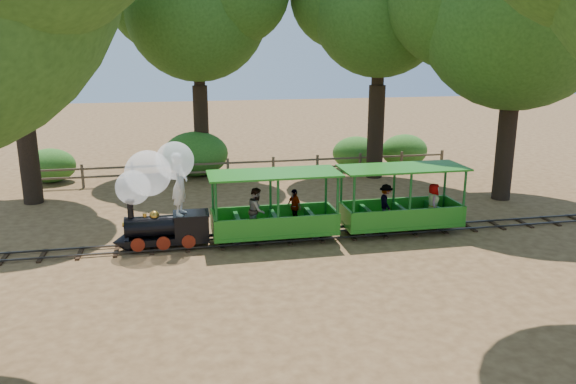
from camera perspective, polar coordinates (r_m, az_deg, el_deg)
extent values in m
plane|color=#9B6F43|center=(17.10, -0.07, -4.89)|extent=(90.00, 90.00, 0.00)
cube|color=#3F3D3A|center=(16.80, 0.13, -4.98)|extent=(22.00, 0.05, 0.05)
cube|color=#3F3D3A|center=(17.35, -0.27, -4.33)|extent=(22.00, 0.05, 0.05)
cube|color=#382314|center=(17.09, -0.07, -4.81)|extent=(0.12, 1.00, 0.05)
cube|color=#382314|center=(16.88, -17.03, -5.73)|extent=(0.12, 1.00, 0.05)
cube|color=#382314|center=(18.69, 15.16, -3.62)|extent=(0.12, 1.00, 0.05)
cube|color=black|center=(16.70, -12.15, -4.64)|extent=(2.38, 0.76, 0.19)
cylinder|color=black|center=(16.59, -13.54, -3.40)|extent=(1.52, 0.61, 0.61)
cylinder|color=black|center=(16.47, -15.72, -1.70)|extent=(0.17, 0.17, 0.48)
sphere|color=#BA892C|center=(16.49, -13.41, -2.32)|extent=(0.28, 0.28, 0.28)
cylinder|color=#BA892C|center=(16.49, -14.36, -2.29)|extent=(0.11, 0.11, 0.11)
cube|color=black|center=(16.58, -9.79, -3.23)|extent=(0.97, 0.76, 0.60)
cube|color=black|center=(16.48, -9.84, -2.17)|extent=(1.03, 0.82, 0.04)
cone|color=black|center=(16.78, -16.60, -4.92)|extent=(0.49, 0.69, 0.69)
cylinder|color=#BA892C|center=(16.61, -16.29, -3.17)|extent=(0.11, 0.15, 0.15)
cylinder|color=maroon|center=(16.37, -15.01, -5.22)|extent=(0.39, 0.06, 0.39)
cylinder|color=maroon|center=(17.10, -14.87, -4.35)|extent=(0.39, 0.06, 0.39)
cylinder|color=maroon|center=(16.33, -12.54, -5.11)|extent=(0.39, 0.06, 0.39)
cylinder|color=maroon|center=(17.07, -12.51, -4.23)|extent=(0.39, 0.06, 0.39)
cylinder|color=maroon|center=(16.33, -10.06, -4.98)|extent=(0.39, 0.06, 0.39)
cylinder|color=maroon|center=(17.07, -10.14, -4.12)|extent=(0.39, 0.06, 0.39)
sphere|color=white|center=(16.35, -15.48, 0.44)|extent=(0.97, 0.97, 0.97)
sphere|color=white|center=(16.29, -14.04, 1.85)|extent=(1.30, 1.30, 1.30)
sphere|color=white|center=(16.25, -11.43, 3.15)|extent=(1.08, 1.08, 1.08)
imported|color=white|center=(16.15, -10.94, 0.82)|extent=(0.58, 0.74, 1.80)
cube|color=#227B1A|center=(16.92, -1.39, -3.89)|extent=(3.71, 1.42, 0.11)
cube|color=#13561C|center=(16.96, -1.39, -4.31)|extent=(3.34, 0.55, 0.15)
cube|color=#227B1A|center=(16.19, -0.98, -3.53)|extent=(3.71, 0.07, 0.55)
cube|color=#227B1A|center=(17.44, -1.79, -2.19)|extent=(3.71, 0.07, 0.55)
cube|color=#227B1A|center=(16.44, -1.43, 1.88)|extent=(3.87, 1.58, 0.05)
cylinder|color=#13561C|center=(15.84, -7.30, -2.00)|extent=(0.08, 0.08, 1.74)
cylinder|color=#13561C|center=(17.07, -7.64, -0.79)|extent=(0.08, 0.08, 1.74)
cylinder|color=#13561C|center=(16.45, 5.05, -1.30)|extent=(0.08, 0.08, 1.74)
cylinder|color=#13561C|center=(17.64, 3.87, -0.18)|extent=(0.08, 0.08, 1.74)
cube|color=#13561C|center=(16.68, -5.17, -3.23)|extent=(0.13, 1.20, 0.44)
cube|color=#13561C|center=(16.83, -1.40, -3.01)|extent=(0.13, 1.20, 0.44)
cube|color=#13561C|center=(17.05, 2.28, -2.78)|extent=(0.13, 1.20, 0.44)
cylinder|color=black|center=(16.44, -5.25, -4.83)|extent=(0.31, 0.07, 0.31)
cylinder|color=black|center=(17.14, -5.53, -4.02)|extent=(0.31, 0.07, 0.31)
cylinder|color=black|center=(16.84, 2.82, -4.30)|extent=(0.31, 0.07, 0.31)
cylinder|color=black|center=(17.52, 2.22, -3.53)|extent=(0.31, 0.07, 0.31)
imported|color=gray|center=(16.45, -3.19, -1.82)|extent=(0.68, 0.77, 1.33)
imported|color=gray|center=(17.23, 0.64, -1.45)|extent=(0.50, 0.69, 1.09)
cube|color=#227B1A|center=(18.03, 11.34, -3.00)|extent=(3.71, 1.42, 0.11)
cube|color=#13561C|center=(18.07, 11.31, -3.39)|extent=(3.34, 0.55, 0.15)
cube|color=#227B1A|center=(17.35, 12.23, -2.62)|extent=(3.71, 0.07, 0.55)
cube|color=#227B1A|center=(18.52, 10.60, -1.43)|extent=(3.71, 0.07, 0.55)
cube|color=#227B1A|center=(17.59, 11.62, 2.43)|extent=(3.87, 1.58, 0.05)
cylinder|color=#13561C|center=(16.60, 6.70, -1.20)|extent=(0.08, 0.08, 1.74)
cylinder|color=#13561C|center=(17.78, 5.42, -0.10)|extent=(0.08, 0.08, 1.74)
cylinder|color=#13561C|center=(18.00, 17.46, -0.54)|extent=(0.08, 0.08, 1.74)
cylinder|color=#13561C|center=(19.09, 15.62, 0.45)|extent=(0.08, 0.08, 1.74)
cube|color=#13561C|center=(17.56, 8.03, -2.40)|extent=(0.13, 1.20, 0.44)
cube|color=#13561C|center=(17.95, 11.38, -2.17)|extent=(0.13, 1.20, 0.44)
cube|color=#13561C|center=(18.40, 14.58, -1.94)|extent=(0.13, 1.20, 0.44)
cylinder|color=black|center=(17.31, 8.16, -3.91)|extent=(0.31, 0.07, 0.31)
cylinder|color=black|center=(17.97, 7.37, -3.18)|extent=(0.31, 0.07, 0.31)
cylinder|color=black|center=(18.22, 15.22, -3.33)|extent=(0.31, 0.07, 0.31)
cylinder|color=black|center=(18.86, 14.22, -2.66)|extent=(0.31, 0.07, 0.31)
imported|color=gray|center=(17.84, 9.90, -1.02)|extent=(0.49, 0.78, 1.14)
imported|color=gray|center=(17.99, 14.53, -1.04)|extent=(0.57, 0.69, 1.21)
cylinder|color=#2D2116|center=(22.71, -24.94, 4.13)|extent=(0.70, 0.70, 4.21)
cylinder|color=#2D2116|center=(22.42, -25.86, 12.44)|extent=(0.52, 0.53, 2.40)
cylinder|color=#2D2116|center=(25.59, -8.79, 6.15)|extent=(0.66, 0.66, 4.02)
cylinder|color=#2D2116|center=(25.32, -9.07, 13.23)|extent=(0.50, 0.50, 2.30)
sphere|color=#234917|center=(25.36, -9.26, 17.90)|extent=(6.13, 6.13, 6.13)
cylinder|color=#2D2116|center=(25.14, 8.89, 6.05)|extent=(0.72, 0.72, 4.06)
cylinder|color=#2D2116|center=(24.87, 9.19, 13.34)|extent=(0.54, 0.54, 2.32)
sphere|color=#234917|center=(24.91, 9.38, 18.01)|extent=(5.78, 5.78, 5.78)
cylinder|color=#2D2116|center=(22.74, 21.18, 3.91)|extent=(0.68, 0.68, 3.73)
cylinder|color=#2D2116|center=(22.43, 21.87, 11.27)|extent=(0.51, 0.51, 2.13)
sphere|color=#234917|center=(22.44, 22.41, 16.67)|extent=(7.04, 7.04, 7.04)
cube|color=brown|center=(25.03, -24.66, 1.27)|extent=(0.10, 0.10, 1.00)
cube|color=brown|center=(24.65, -20.14, 1.53)|extent=(0.10, 0.10, 1.00)
cube|color=brown|center=(24.42, -15.50, 1.78)|extent=(0.10, 0.10, 1.00)
cube|color=brown|center=(24.36, -10.81, 2.02)|extent=(0.10, 0.10, 1.00)
cube|color=brown|center=(24.46, -6.12, 2.25)|extent=(0.10, 0.10, 1.00)
cube|color=brown|center=(24.72, -1.50, 2.46)|extent=(0.10, 0.10, 1.00)
cube|color=brown|center=(25.13, 3.00, 2.65)|extent=(0.10, 0.10, 1.00)
cube|color=brown|center=(25.70, 7.33, 2.82)|extent=(0.10, 0.10, 1.00)
cube|color=brown|center=(26.41, 11.44, 2.97)|extent=(0.10, 0.10, 1.00)
cube|color=brown|center=(27.24, 15.33, 3.09)|extent=(0.10, 0.10, 1.00)
cube|color=brown|center=(24.50, -3.81, 3.05)|extent=(18.00, 0.06, 0.08)
cube|color=brown|center=(24.58, -3.80, 2.25)|extent=(18.00, 0.06, 0.08)
ellipsoid|color=#2D6B1E|center=(26.12, -23.00, 2.48)|extent=(2.12, 1.63, 1.47)
ellipsoid|color=#2D6B1E|center=(25.54, -9.37, 3.83)|extent=(2.91, 2.24, 2.01)
ellipsoid|color=#2D6B1E|center=(26.92, 6.90, 3.98)|extent=(2.24, 1.73, 1.55)
ellipsoid|color=#2D6B1E|center=(27.79, 11.72, 4.14)|extent=(2.28, 1.76, 1.58)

